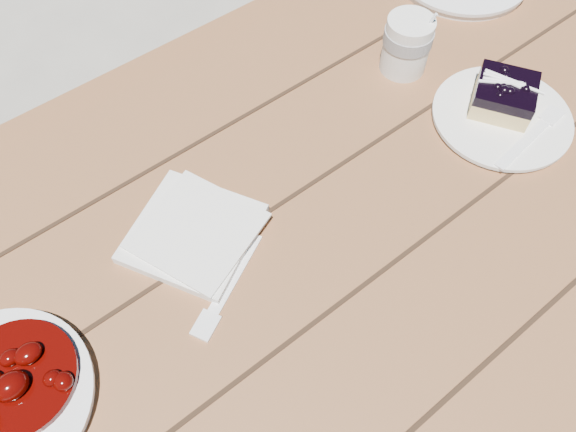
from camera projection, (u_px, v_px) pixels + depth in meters
ground at (262, 429)px, 1.32m from camera, size 60.00×60.00×0.00m
picnic_table at (247, 345)px, 0.82m from camera, size 2.00×1.55×0.75m
goulash_stew at (9, 374)px, 0.60m from camera, size 0.14×0.14×0.04m
dessert_plate at (501, 118)px, 0.84m from camera, size 0.20×0.20×0.01m
blueberry_cake at (504, 95)px, 0.83m from camera, size 0.12×0.12×0.05m
fork_dessert at (524, 143)px, 0.80m from camera, size 0.16×0.04×0.00m
coffee_cup at (407, 45)px, 0.87m from camera, size 0.07×0.07×0.09m
napkin_stack at (193, 233)px, 0.73m from camera, size 0.20×0.20×0.01m
fork_table at (235, 274)px, 0.70m from camera, size 0.15×0.10×0.00m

